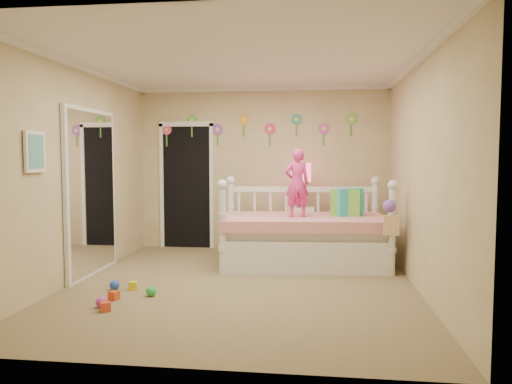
# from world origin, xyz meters

# --- Properties ---
(floor) EXTENTS (4.00, 4.50, 0.01)m
(floor) POSITION_xyz_m (0.00, 0.00, 0.00)
(floor) COLOR #7F684C
(floor) RESTS_ON ground
(ceiling) EXTENTS (4.00, 4.50, 0.01)m
(ceiling) POSITION_xyz_m (0.00, 0.00, 2.60)
(ceiling) COLOR white
(ceiling) RESTS_ON floor
(back_wall) EXTENTS (4.00, 0.01, 2.60)m
(back_wall) POSITION_xyz_m (0.00, 2.25, 1.30)
(back_wall) COLOR tan
(back_wall) RESTS_ON floor
(left_wall) EXTENTS (0.01, 4.50, 2.60)m
(left_wall) POSITION_xyz_m (-2.00, 0.00, 1.30)
(left_wall) COLOR tan
(left_wall) RESTS_ON floor
(right_wall) EXTENTS (0.01, 4.50, 2.60)m
(right_wall) POSITION_xyz_m (2.00, 0.00, 1.30)
(right_wall) COLOR tan
(right_wall) RESTS_ON floor
(crown_molding) EXTENTS (4.00, 4.50, 0.06)m
(crown_molding) POSITION_xyz_m (0.00, 0.00, 2.57)
(crown_molding) COLOR white
(crown_molding) RESTS_ON ceiling
(daybed) EXTENTS (2.35, 1.39, 1.23)m
(daybed) POSITION_xyz_m (0.71, 1.13, 0.61)
(daybed) COLOR white
(daybed) RESTS_ON floor
(pillow_turquoise) EXTENTS (0.39, 0.29, 0.38)m
(pillow_turquoise) POSITION_xyz_m (1.31, 1.24, 0.87)
(pillow_turquoise) COLOR #2AD4BA
(pillow_turquoise) RESTS_ON daybed
(pillow_lime) EXTENTS (0.39, 0.15, 0.36)m
(pillow_lime) POSITION_xyz_m (1.26, 1.22, 0.87)
(pillow_lime) COLOR #76D13F
(pillow_lime) RESTS_ON daybed
(child) EXTENTS (0.38, 0.30, 0.92)m
(child) POSITION_xyz_m (0.60, 1.04, 1.14)
(child) COLOR #F43796
(child) RESTS_ON daybed
(nightstand) EXTENTS (0.47, 0.38, 0.73)m
(nightstand) POSITION_xyz_m (0.63, 1.85, 0.37)
(nightstand) COLOR white
(nightstand) RESTS_ON floor
(table_lamp) EXTENTS (0.30, 0.30, 0.67)m
(table_lamp) POSITION_xyz_m (0.63, 1.85, 1.18)
(table_lamp) COLOR #D41C70
(table_lamp) RESTS_ON nightstand
(closet_doorway) EXTENTS (0.90, 0.04, 2.07)m
(closet_doorway) POSITION_xyz_m (-1.25, 2.23, 1.03)
(closet_doorway) COLOR black
(closet_doorway) RESTS_ON back_wall
(flower_decals) EXTENTS (3.40, 0.02, 0.50)m
(flower_decals) POSITION_xyz_m (-0.09, 2.24, 1.94)
(flower_decals) COLOR #B2668C
(flower_decals) RESTS_ON back_wall
(mirror_closet) EXTENTS (0.07, 1.30, 2.10)m
(mirror_closet) POSITION_xyz_m (-1.96, 0.30, 1.05)
(mirror_closet) COLOR white
(mirror_closet) RESTS_ON left_wall
(wall_picture) EXTENTS (0.05, 0.34, 0.42)m
(wall_picture) POSITION_xyz_m (-1.97, -0.90, 1.55)
(wall_picture) COLOR white
(wall_picture) RESTS_ON left_wall
(hanging_bag) EXTENTS (0.20, 0.16, 0.36)m
(hanging_bag) POSITION_xyz_m (1.75, 0.49, 0.75)
(hanging_bag) COLOR beige
(hanging_bag) RESTS_ON daybed
(toy_scatter) EXTENTS (0.97, 1.40, 0.11)m
(toy_scatter) POSITION_xyz_m (-1.25, -0.56, 0.06)
(toy_scatter) COLOR #996666
(toy_scatter) RESTS_ON floor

